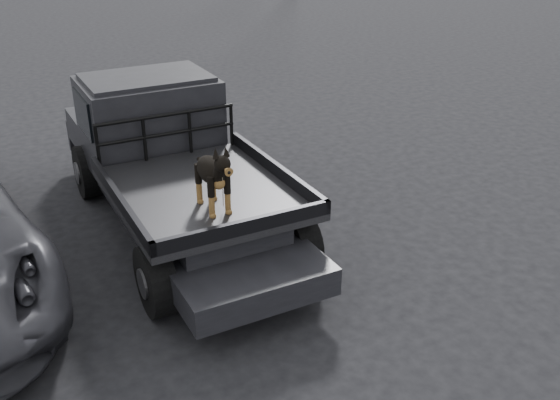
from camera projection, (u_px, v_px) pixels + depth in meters
ground at (210, 288)px, 6.93m from camera, size 120.00×120.00×0.00m
flatbed_ute at (177, 194)px, 8.04m from camera, size 2.00×5.40×0.92m
ute_cab at (149, 108)px, 8.40m from camera, size 1.72×1.30×0.88m
headache_rack at (168, 136)px, 7.88m from camera, size 1.80×0.08×0.55m
dog at (212, 176)px, 6.50m from camera, size 0.32×0.60×0.74m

